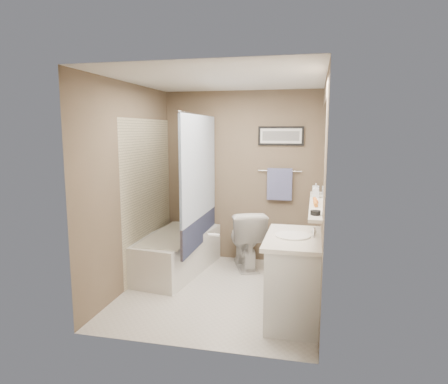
% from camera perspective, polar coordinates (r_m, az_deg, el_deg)
% --- Properties ---
extents(ground, '(2.50, 2.50, 0.00)m').
position_cam_1_polar(ground, '(4.79, -0.41, -14.00)').
color(ground, silver).
rests_on(ground, ground).
extents(ceiling, '(2.20, 2.50, 0.04)m').
position_cam_1_polar(ceiling, '(4.44, -0.45, 15.57)').
color(ceiling, white).
rests_on(ceiling, wall_back).
extents(wall_back, '(2.20, 0.04, 2.40)m').
position_cam_1_polar(wall_back, '(5.66, 2.44, 2.14)').
color(wall_back, brown).
rests_on(wall_back, ground).
extents(wall_front, '(2.20, 0.04, 2.40)m').
position_cam_1_polar(wall_front, '(3.30, -5.35, -2.74)').
color(wall_front, brown).
rests_on(wall_front, ground).
extents(wall_left, '(0.04, 2.50, 2.40)m').
position_cam_1_polar(wall_left, '(4.82, -13.02, 0.76)').
color(wall_left, brown).
rests_on(wall_left, ground).
extents(wall_right, '(0.04, 2.50, 2.40)m').
position_cam_1_polar(wall_right, '(4.35, 13.57, -0.13)').
color(wall_right, brown).
rests_on(wall_right, ground).
extents(tile_surround, '(0.02, 1.55, 2.00)m').
position_cam_1_polar(tile_surround, '(5.31, -10.72, -0.63)').
color(tile_surround, beige).
rests_on(tile_surround, wall_left).
extents(curtain_rod, '(0.02, 1.55, 0.02)m').
position_cam_1_polar(curtain_rod, '(5.00, -3.64, 11.01)').
color(curtain_rod, silver).
rests_on(curtain_rod, wall_left).
extents(curtain_upper, '(0.03, 1.45, 1.28)m').
position_cam_1_polar(curtain_upper, '(5.02, -3.57, 3.58)').
color(curtain_upper, white).
rests_on(curtain_upper, curtain_rod).
extents(curtain_lower, '(0.03, 1.45, 0.36)m').
position_cam_1_polar(curtain_lower, '(5.16, -3.48, -5.53)').
color(curtain_lower, '#272D49').
rests_on(curtain_lower, curtain_rod).
extents(mirror, '(0.02, 1.60, 1.00)m').
position_cam_1_polar(mirror, '(4.15, 13.94, 5.28)').
color(mirror, silver).
rests_on(mirror, wall_right).
extents(shelf, '(0.12, 1.60, 0.03)m').
position_cam_1_polar(shelf, '(4.21, 12.93, -1.76)').
color(shelf, silver).
rests_on(shelf, wall_right).
extents(towel_bar, '(0.60, 0.02, 0.02)m').
position_cam_1_polar(towel_bar, '(5.56, 8.01, 2.98)').
color(towel_bar, silver).
rests_on(towel_bar, wall_back).
extents(towel, '(0.34, 0.05, 0.44)m').
position_cam_1_polar(towel, '(5.56, 7.95, 1.12)').
color(towel, '#8087BA').
rests_on(towel, towel_bar).
extents(art_frame, '(0.62, 0.02, 0.26)m').
position_cam_1_polar(art_frame, '(5.55, 8.13, 7.94)').
color(art_frame, black).
rests_on(art_frame, wall_back).
extents(art_mat, '(0.56, 0.00, 0.20)m').
position_cam_1_polar(art_mat, '(5.53, 8.12, 7.93)').
color(art_mat, white).
rests_on(art_mat, art_frame).
extents(art_image, '(0.50, 0.00, 0.13)m').
position_cam_1_polar(art_image, '(5.53, 8.11, 7.93)').
color(art_image, '#595959').
rests_on(art_image, art_mat).
extents(door, '(0.80, 0.02, 2.00)m').
position_cam_1_polar(door, '(3.21, 4.08, -6.73)').
color(door, silver).
rests_on(door, wall_front).
extents(door_handle, '(0.10, 0.02, 0.02)m').
position_cam_1_polar(door_handle, '(3.32, -1.45, -6.17)').
color(door_handle, silver).
rests_on(door_handle, door).
extents(bathtub, '(0.90, 1.58, 0.50)m').
position_cam_1_polar(bathtub, '(5.38, -7.01, -8.64)').
color(bathtub, silver).
rests_on(bathtub, ground).
extents(tub_rim, '(0.56, 1.36, 0.02)m').
position_cam_1_polar(tub_rim, '(5.31, -7.06, -6.07)').
color(tub_rim, beige).
rests_on(tub_rim, bathtub).
extents(toilet, '(0.69, 0.89, 0.80)m').
position_cam_1_polar(toilet, '(5.48, 3.11, -6.63)').
color(toilet, white).
rests_on(toilet, ground).
extents(vanity, '(0.52, 0.91, 0.80)m').
position_cam_1_polar(vanity, '(4.08, 9.92, -12.25)').
color(vanity, silver).
rests_on(vanity, ground).
extents(countertop, '(0.54, 0.96, 0.04)m').
position_cam_1_polar(countertop, '(3.95, 9.93, -6.55)').
color(countertop, silver).
rests_on(countertop, vanity).
extents(sink_basin, '(0.34, 0.34, 0.01)m').
position_cam_1_polar(sink_basin, '(3.94, 9.80, -6.15)').
color(sink_basin, white).
rests_on(sink_basin, countertop).
extents(faucet_spout, '(0.02, 0.02, 0.10)m').
position_cam_1_polar(faucet_spout, '(3.93, 12.74, -5.66)').
color(faucet_spout, silver).
rests_on(faucet_spout, countertop).
extents(faucet_knob, '(0.05, 0.05, 0.05)m').
position_cam_1_polar(faucet_knob, '(4.03, 12.74, -5.59)').
color(faucet_knob, silver).
rests_on(faucet_knob, countertop).
extents(candle_bowl_near, '(0.09, 0.09, 0.04)m').
position_cam_1_polar(candle_bowl_near, '(3.63, 12.93, -2.91)').
color(candle_bowl_near, black).
rests_on(candle_bowl_near, shelf).
extents(hair_brush_front, '(0.05, 0.22, 0.04)m').
position_cam_1_polar(hair_brush_front, '(4.08, 12.94, -1.59)').
color(hair_brush_front, '#C0621B').
rests_on(hair_brush_front, shelf).
extents(hair_brush_back, '(0.06, 0.22, 0.04)m').
position_cam_1_polar(hair_brush_back, '(4.25, 12.94, -1.18)').
color(hair_brush_back, orange).
rests_on(hair_brush_back, shelf).
extents(pink_comb, '(0.03, 0.16, 0.01)m').
position_cam_1_polar(pink_comb, '(4.36, 12.94, -1.17)').
color(pink_comb, pink).
rests_on(pink_comb, shelf).
extents(glass_jar, '(0.08, 0.08, 0.10)m').
position_cam_1_polar(glass_jar, '(4.79, 12.96, 0.28)').
color(glass_jar, silver).
rests_on(glass_jar, shelf).
extents(soap_bottle, '(0.07, 0.07, 0.16)m').
position_cam_1_polar(soap_bottle, '(4.55, 12.97, 0.20)').
color(soap_bottle, '#999999').
rests_on(soap_bottle, shelf).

